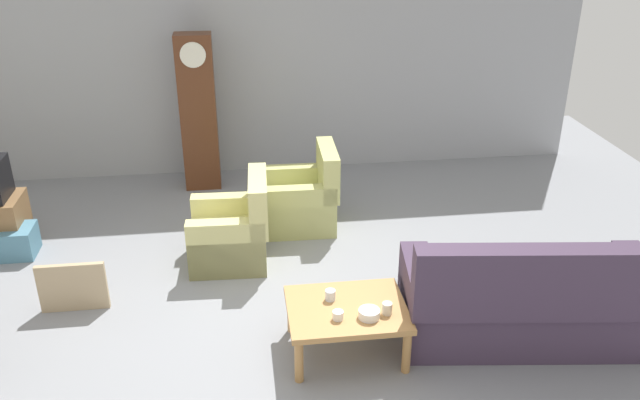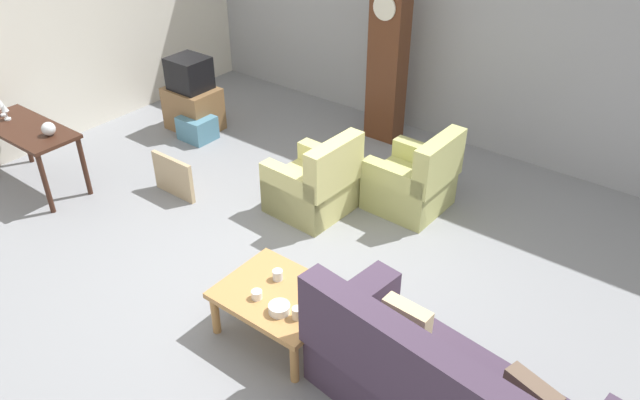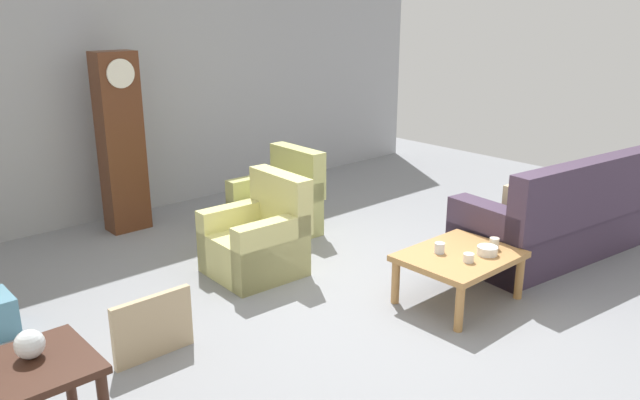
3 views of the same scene
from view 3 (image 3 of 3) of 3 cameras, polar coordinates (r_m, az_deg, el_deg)
ground_plane at (r=5.54m, az=5.36°, el=-8.49°), size 10.40×10.40×0.00m
garage_door_wall at (r=7.92m, az=-14.09°, el=10.97°), size 8.40×0.16×3.20m
couch_floral at (r=6.63m, az=20.72°, el=-1.90°), size 2.19×1.12×1.04m
armchair_olive_near at (r=5.86m, az=-5.67°, el=-3.78°), size 0.82×0.79×0.92m
armchair_olive_far at (r=6.85m, az=-3.79°, el=-0.59°), size 0.81×0.78×0.92m
coffee_table_wood at (r=5.39m, az=12.55°, el=-5.37°), size 0.96×0.76×0.43m
grandfather_clock at (r=7.13m, az=-17.64°, el=4.98°), size 0.44×0.30×1.95m
framed_picture_leaning at (r=4.66m, az=-14.94°, el=-11.09°), size 0.60×0.05×0.47m
glass_dome_cloche at (r=3.46m, az=-24.90°, el=-11.80°), size 0.15×0.15×0.15m
cup_white_porcelain at (r=5.20m, az=13.36°, el=-5.13°), size 0.09×0.09×0.07m
cup_blue_rimmed at (r=5.32m, az=10.82°, el=-4.30°), size 0.09×0.09×0.09m
cup_cream_tall at (r=5.51m, az=15.55°, el=-3.83°), size 0.08×0.08×0.10m
bowl_white_stacked at (r=5.38m, az=14.96°, el=-4.46°), size 0.17×0.17×0.07m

